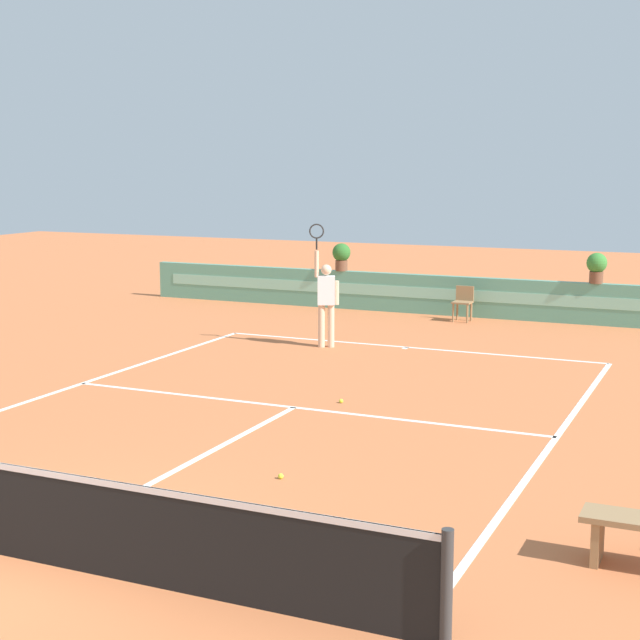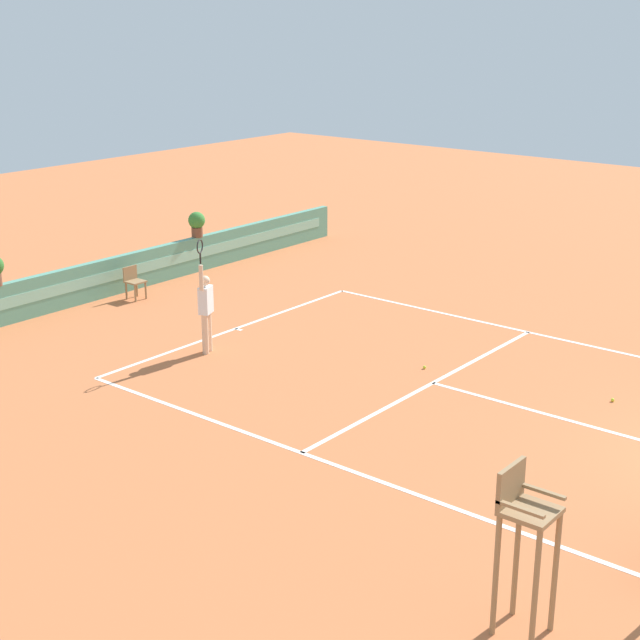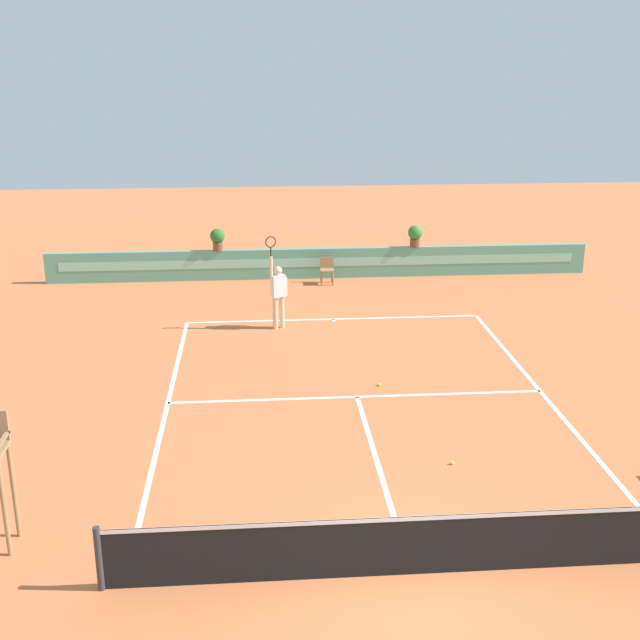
% 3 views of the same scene
% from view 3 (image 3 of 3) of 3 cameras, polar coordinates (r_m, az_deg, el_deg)
% --- Properties ---
extents(ground_plane, '(60.00, 60.00, 0.00)m').
position_cam_3_polar(ground_plane, '(17.59, 2.77, -5.91)').
color(ground_plane, '#C66B3D').
extents(court_lines, '(8.32, 11.94, 0.01)m').
position_cam_3_polar(court_lines, '(18.24, 2.49, -4.98)').
color(court_lines, white).
rests_on(court_lines, ground).
extents(net, '(8.92, 0.10, 1.00)m').
position_cam_3_polar(net, '(12.14, 6.49, -15.26)').
color(net, '#333333').
rests_on(net, ground).
extents(back_wall_barrier, '(18.00, 0.21, 1.00)m').
position_cam_3_polar(back_wall_barrier, '(27.23, 0.05, 4.00)').
color(back_wall_barrier, '#599E84').
rests_on(back_wall_barrier, ground).
extents(ball_kid_chair, '(0.44, 0.44, 0.85)m').
position_cam_3_polar(ball_kid_chair, '(26.54, 0.48, 3.58)').
color(ball_kid_chair, '#99754C').
rests_on(ball_kid_chair, ground).
extents(tennis_player, '(0.58, 0.34, 2.58)m').
position_cam_3_polar(tennis_player, '(22.03, -2.95, 2.02)').
color(tennis_player, beige).
rests_on(tennis_player, ground).
extents(tennis_ball_near_baseline, '(0.07, 0.07, 0.07)m').
position_cam_3_polar(tennis_ball_near_baseline, '(18.54, 4.16, -4.53)').
color(tennis_ball_near_baseline, '#CCE033').
rests_on(tennis_ball_near_baseline, ground).
extents(tennis_ball_mid_court, '(0.07, 0.07, 0.07)m').
position_cam_3_polar(tennis_ball_mid_court, '(15.34, 9.22, -9.83)').
color(tennis_ball_mid_court, '#CCE033').
rests_on(tennis_ball_mid_court, ground).
extents(potted_plant_left, '(0.48, 0.48, 0.72)m').
position_cam_3_polar(potted_plant_left, '(26.96, -7.18, 5.71)').
color(potted_plant_left, brown).
rests_on(potted_plant_left, back_wall_barrier).
extents(potted_plant_right, '(0.48, 0.48, 0.72)m').
position_cam_3_polar(potted_plant_right, '(27.45, 6.67, 5.95)').
color(potted_plant_right, brown).
rests_on(potted_plant_right, back_wall_barrier).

